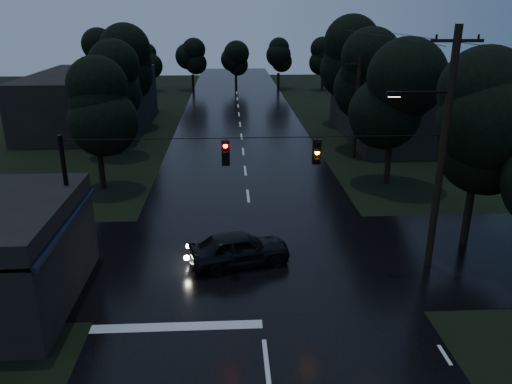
{
  "coord_description": "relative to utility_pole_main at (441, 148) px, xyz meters",
  "views": [
    {
      "loc": [
        -1.03,
        -7.93,
        10.45
      ],
      "look_at": [
        0.17,
        14.34,
        2.33
      ],
      "focal_mm": 35.0,
      "sensor_mm": 36.0,
      "label": 1
    }
  ],
  "objects": [
    {
      "name": "tree_left_a",
      "position": [
        -16.41,
        11.0,
        -0.02
      ],
      "size": [
        3.92,
        3.92,
        8.26
      ],
      "color": "black",
      "rests_on": "ground"
    },
    {
      "name": "tree_right_a",
      "position": [
        1.59,
        11.0,
        0.36
      ],
      "size": [
        4.2,
        4.2,
        8.85
      ],
      "color": "black",
      "rests_on": "ground"
    },
    {
      "name": "building_far_right",
      "position": [
        6.59,
        23.0,
        -3.06
      ],
      "size": [
        10.0,
        14.0,
        4.4
      ],
      "primitive_type": "cube",
      "color": "black",
      "rests_on": "ground"
    },
    {
      "name": "tree_left_b",
      "position": [
        -17.01,
        19.0,
        0.36
      ],
      "size": [
        4.2,
        4.2,
        8.85
      ],
      "color": "black",
      "rests_on": "ground"
    },
    {
      "name": "cross_street",
      "position": [
        -7.41,
        1.0,
        -5.26
      ],
      "size": [
        60.0,
        9.0,
        0.02
      ],
      "primitive_type": "cube",
      "color": "black",
      "rests_on": "ground"
    },
    {
      "name": "anchor_pole_left",
      "position": [
        -14.91,
        0.0,
        -2.26
      ],
      "size": [
        0.18,
        0.18,
        6.0
      ],
      "primitive_type": "cylinder",
      "color": "black",
      "rests_on": "ground"
    },
    {
      "name": "building_far_left",
      "position": [
        -21.41,
        29.0,
        -2.76
      ],
      "size": [
        10.0,
        16.0,
        5.0
      ],
      "primitive_type": "cube",
      "color": "black",
      "rests_on": "ground"
    },
    {
      "name": "tree_corner_near",
      "position": [
        2.59,
        2.0,
        0.74
      ],
      "size": [
        4.48,
        4.48,
        9.44
      ],
      "color": "black",
      "rests_on": "ground"
    },
    {
      "name": "utility_pole_main",
      "position": [
        0.0,
        0.0,
        0.0
      ],
      "size": [
        3.5,
        0.3,
        10.0
      ],
      "color": "black",
      "rests_on": "ground"
    },
    {
      "name": "tree_right_c",
      "position": [
        2.79,
        29.0,
        1.11
      ],
      "size": [
        4.76,
        4.76,
        10.03
      ],
      "color": "black",
      "rests_on": "ground"
    },
    {
      "name": "car",
      "position": [
        -8.12,
        0.55,
        -4.51
      ],
      "size": [
        4.71,
        2.83,
        1.5
      ],
      "primitive_type": "imported",
      "rotation": [
        0.0,
        0.0,
        1.83
      ],
      "color": "black",
      "rests_on": "ground"
    },
    {
      "name": "main_road",
      "position": [
        -7.41,
        19.0,
        -5.26
      ],
      "size": [
        12.0,
        120.0,
        0.02
      ],
      "primitive_type": "cube",
      "color": "black",
      "rests_on": "ground"
    },
    {
      "name": "tree_right_b",
      "position": [
        2.19,
        19.0,
        0.74
      ],
      "size": [
        4.48,
        4.48,
        9.44
      ],
      "color": "black",
      "rests_on": "ground"
    },
    {
      "name": "tree_left_c",
      "position": [
        -17.61,
        29.0,
        0.74
      ],
      "size": [
        4.48,
        4.48,
        9.44
      ],
      "color": "black",
      "rests_on": "ground"
    },
    {
      "name": "utility_pole_far",
      "position": [
        0.89,
        17.0,
        -1.38
      ],
      "size": [
        2.0,
        0.3,
        7.5
      ],
      "color": "black",
      "rests_on": "ground"
    },
    {
      "name": "span_signals",
      "position": [
        -6.85,
        -0.01,
        -0.01
      ],
      "size": [
        15.0,
        0.37,
        1.12
      ],
      "color": "black",
      "rests_on": "ground"
    }
  ]
}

